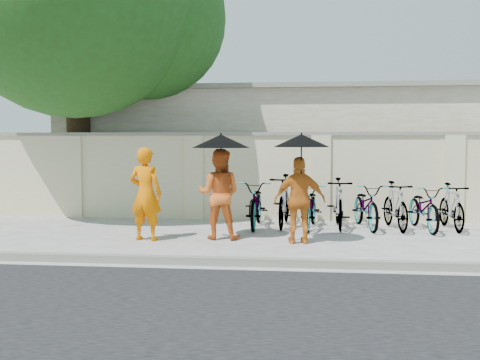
# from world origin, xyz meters

# --- Properties ---
(ground) EXTENTS (80.00, 80.00, 0.00)m
(ground) POSITION_xyz_m (0.00, 0.00, 0.00)
(ground) COLOR beige
(kerb) EXTENTS (40.00, 0.16, 0.12)m
(kerb) POSITION_xyz_m (0.00, -1.70, 0.06)
(kerb) COLOR gray
(kerb) RESTS_ON ground
(compound_wall) EXTENTS (20.00, 0.30, 2.00)m
(compound_wall) POSITION_xyz_m (1.00, 3.20, 1.00)
(compound_wall) COLOR beige
(compound_wall) RESTS_ON ground
(building_behind) EXTENTS (14.00, 6.00, 3.20)m
(building_behind) POSITION_xyz_m (2.00, 7.00, 1.60)
(building_behind) COLOR silver
(building_behind) RESTS_ON ground
(shade_tree) EXTENTS (6.70, 6.20, 8.20)m
(shade_tree) POSITION_xyz_m (-3.66, 2.97, 5.10)
(shade_tree) COLOR brown
(shade_tree) RESTS_ON ground
(monk_left) EXTENTS (0.70, 0.53, 1.75)m
(monk_left) POSITION_xyz_m (-1.37, 0.20, 0.87)
(monk_left) COLOR orange
(monk_left) RESTS_ON ground
(monk_center) EXTENTS (0.87, 0.70, 1.72)m
(monk_center) POSITION_xyz_m (-0.02, 0.49, 0.86)
(monk_center) COLOR #D35B1E
(monk_center) RESTS_ON ground
(parasol_center) EXTENTS (1.10, 1.10, 1.01)m
(parasol_center) POSITION_xyz_m (0.03, 0.41, 1.86)
(parasol_center) COLOR black
(parasol_center) RESTS_ON ground
(monk_right) EXTENTS (0.96, 0.49, 1.58)m
(monk_right) POSITION_xyz_m (1.50, 0.17, 0.79)
(monk_right) COLOR orange
(monk_right) RESTS_ON ground
(parasol_right) EXTENTS (1.01, 1.01, 1.09)m
(parasol_right) POSITION_xyz_m (1.52, 0.09, 1.87)
(parasol_right) COLOR black
(parasol_right) RESTS_ON ground
(bike_0) EXTENTS (0.70, 1.96, 1.02)m
(bike_0) POSITION_xyz_m (0.59, 1.95, 0.51)
(bike_0) COLOR slate
(bike_0) RESTS_ON ground
(bike_1) EXTENTS (0.68, 1.93, 1.14)m
(bike_1) POSITION_xyz_m (1.17, 2.07, 0.57)
(bike_1) COLOR slate
(bike_1) RESTS_ON ground
(bike_2) EXTENTS (0.85, 1.91, 0.97)m
(bike_2) POSITION_xyz_m (1.76, 1.95, 0.49)
(bike_2) COLOR slate
(bike_2) RESTS_ON ground
(bike_3) EXTENTS (0.54, 1.80, 1.07)m
(bike_3) POSITION_xyz_m (2.34, 2.02, 0.54)
(bike_3) COLOR slate
(bike_3) RESTS_ON ground
(bike_4) EXTENTS (0.88, 1.91, 0.97)m
(bike_4) POSITION_xyz_m (2.93, 2.03, 0.48)
(bike_4) COLOR slate
(bike_4) RESTS_ON ground
(bike_5) EXTENTS (0.66, 1.73, 1.01)m
(bike_5) POSITION_xyz_m (3.51, 1.95, 0.51)
(bike_5) COLOR slate
(bike_5) RESTS_ON ground
(bike_6) EXTENTS (0.80, 1.85, 0.94)m
(bike_6) POSITION_xyz_m (4.10, 1.92, 0.47)
(bike_6) COLOR slate
(bike_6) RESTS_ON ground
(bike_7) EXTENTS (0.50, 1.64, 0.98)m
(bike_7) POSITION_xyz_m (4.68, 2.05, 0.49)
(bike_7) COLOR slate
(bike_7) RESTS_ON ground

